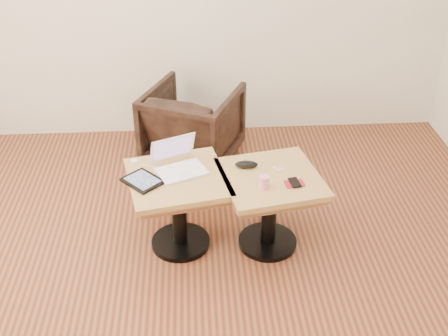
{
  "coord_description": "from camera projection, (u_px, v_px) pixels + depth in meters",
  "views": [
    {
      "loc": [
        0.06,
        -2.27,
        2.43
      ],
      "look_at": [
        0.24,
        0.64,
        0.59
      ],
      "focal_mm": 45.0,
      "sensor_mm": 36.0,
      "label": 1
    }
  ],
  "objects": [
    {
      "name": "glasses_case",
      "position": [
        246.0,
        164.0,
        3.53
      ],
      "size": [
        0.15,
        0.07,
        0.05
      ],
      "primitive_type": "ellipsoid",
      "rotation": [
        0.0,
        0.0,
        -0.06
      ],
      "color": "black",
      "rests_on": "side_table_right"
    },
    {
      "name": "phone_on_sleeve",
      "position": [
        295.0,
        183.0,
        3.39
      ],
      "size": [
        0.13,
        0.11,
        0.01
      ],
      "rotation": [
        0.0,
        0.0,
        0.15
      ],
      "color": "maroon",
      "rests_on": "side_table_right"
    },
    {
      "name": "earbuds_tangle",
      "position": [
        278.0,
        170.0,
        3.51
      ],
      "size": [
        0.07,
        0.06,
        0.01
      ],
      "color": "white",
      "rests_on": "side_table_right"
    },
    {
      "name": "charging_adapter",
      "position": [
        134.0,
        162.0,
        3.58
      ],
      "size": [
        0.04,
        0.04,
        0.02
      ],
      "primitive_type": "cube",
      "rotation": [
        0.0,
        0.0,
        0.27
      ],
      "color": "white",
      "rests_on": "side_table_left"
    },
    {
      "name": "room_shell",
      "position": [
        178.0,
        102.0,
        2.49
      ],
      "size": [
        4.52,
        4.52,
        2.71
      ],
      "color": "#55271A",
      "rests_on": "ground"
    },
    {
      "name": "tablet",
      "position": [
        143.0,
        181.0,
        3.4
      ],
      "size": [
        0.29,
        0.29,
        0.02
      ],
      "rotation": [
        0.0,
        0.0,
        0.75
      ],
      "color": "black",
      "rests_on": "side_table_left"
    },
    {
      "name": "striped_cup",
      "position": [
        264.0,
        182.0,
        3.33
      ],
      "size": [
        0.07,
        0.07,
        0.08
      ],
      "primitive_type": "cylinder",
      "rotation": [
        0.0,
        0.0,
        -0.17
      ],
      "color": "#EA3C5A",
      "rests_on": "side_table_right"
    },
    {
      "name": "side_table_right",
      "position": [
        270.0,
        194.0,
        3.53
      ],
      "size": [
        0.7,
        0.7,
        0.54
      ],
      "rotation": [
        0.0,
        0.0,
        0.19
      ],
      "color": "black",
      "rests_on": "ground"
    },
    {
      "name": "armchair",
      "position": [
        193.0,
        125.0,
        4.5
      ],
      "size": [
        0.9,
        0.91,
        0.63
      ],
      "primitive_type": "imported",
      "rotation": [
        0.0,
        0.0,
        2.72
      ],
      "color": "black",
      "rests_on": "ground"
    },
    {
      "name": "laptop",
      "position": [
        179.0,
        164.0,
        3.51
      ],
      "size": [
        0.38,
        0.37,
        0.2
      ],
      "rotation": [
        0.0,
        0.0,
        0.41
      ],
      "color": "white",
      "rests_on": "side_table_left"
    },
    {
      "name": "side_table_left",
      "position": [
        178.0,
        194.0,
        3.53
      ],
      "size": [
        0.7,
        0.7,
        0.54
      ],
      "rotation": [
        0.0,
        0.0,
        0.21
      ],
      "color": "black",
      "rests_on": "ground"
    }
  ]
}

